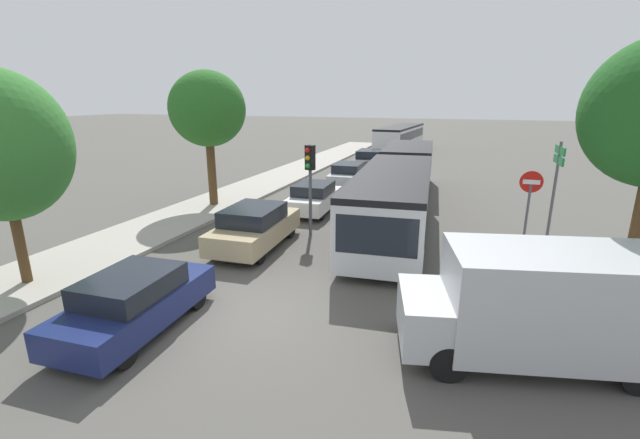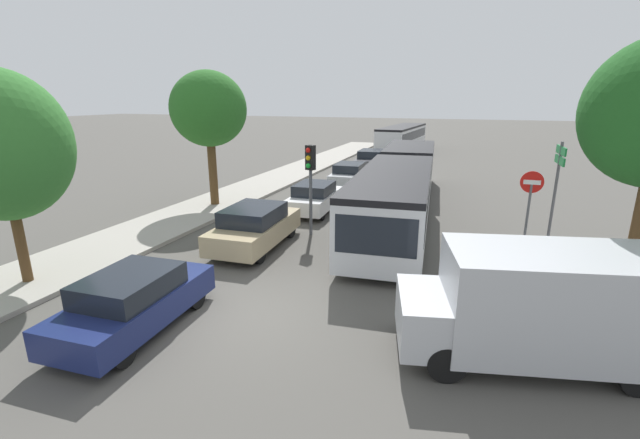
# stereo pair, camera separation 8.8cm
# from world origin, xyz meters

# --- Properties ---
(ground_plane) EXTENTS (200.00, 200.00, 0.00)m
(ground_plane) POSITION_xyz_m (0.00, 0.00, 0.00)
(ground_plane) COLOR #4F4C47
(kerb_strip_left) EXTENTS (3.20, 44.30, 0.14)m
(kerb_strip_left) POSITION_xyz_m (-6.87, 17.15, 0.07)
(kerb_strip_left) COLOR #9E998E
(kerb_strip_left) RESTS_ON ground
(articulated_bus) EXTENTS (3.84, 16.87, 2.48)m
(articulated_bus) POSITION_xyz_m (1.84, 10.71, 1.43)
(articulated_bus) COLOR silver
(articulated_bus) RESTS_ON ground
(city_bus_rear) EXTENTS (3.21, 11.11, 2.36)m
(city_bus_rear) POSITION_xyz_m (-1.97, 34.30, 1.36)
(city_bus_rear) COLOR silver
(city_bus_rear) RESTS_ON ground
(queued_car_navy) EXTENTS (1.85, 4.03, 1.37)m
(queued_car_navy) POSITION_xyz_m (-2.07, -1.44, 0.70)
(queued_car_navy) COLOR navy
(queued_car_navy) RESTS_ON ground
(queued_car_tan) EXTENTS (1.99, 4.34, 1.48)m
(queued_car_tan) POSITION_xyz_m (-2.15, 4.38, 0.75)
(queued_car_tan) COLOR tan
(queued_car_tan) RESTS_ON ground
(queued_car_white) EXTENTS (1.81, 3.93, 1.34)m
(queued_car_white) POSITION_xyz_m (-1.86, 9.56, 0.68)
(queued_car_white) COLOR white
(queued_car_white) RESTS_ON ground
(queued_car_silver) EXTENTS (1.83, 3.97, 1.35)m
(queued_car_silver) POSITION_xyz_m (-2.00, 15.78, 0.69)
(queued_car_silver) COLOR #B7BABF
(queued_car_silver) RESTS_ON ground
(queued_car_graphite) EXTENTS (1.96, 4.26, 1.45)m
(queued_car_graphite) POSITION_xyz_m (-2.07, 21.74, 0.74)
(queued_car_graphite) COLOR #47474C
(queued_car_graphite) RESTS_ON ground
(white_van) EXTENTS (5.31, 3.02, 2.31)m
(white_van) POSITION_xyz_m (6.26, 0.27, 1.24)
(white_van) COLOR #B7BABF
(white_van) RESTS_ON ground
(traffic_light) EXTENTS (0.37, 0.39, 3.40)m
(traffic_light) POSITION_xyz_m (-0.84, 6.34, 2.50)
(traffic_light) COLOR #56595E
(traffic_light) RESTS_ON ground
(no_entry_sign) EXTENTS (0.70, 0.08, 2.82)m
(no_entry_sign) POSITION_xyz_m (6.58, 6.68, 1.88)
(no_entry_sign) COLOR #56595E
(no_entry_sign) RESTS_ON ground
(direction_sign_post) EXTENTS (0.11, 1.40, 3.60)m
(direction_sign_post) POSITION_xyz_m (7.59, 8.59, 2.55)
(direction_sign_post) COLOR #56595E
(direction_sign_post) RESTS_ON ground
(tree_left_near) EXTENTS (3.39, 3.39, 5.82)m
(tree_left_near) POSITION_xyz_m (-6.58, -0.59, 3.77)
(tree_left_near) COLOR #51381E
(tree_left_near) RESTS_ON ground
(tree_left_mid) EXTENTS (3.43, 3.43, 6.25)m
(tree_left_mid) POSITION_xyz_m (-6.66, 8.83, 4.44)
(tree_left_mid) COLOR #51381E
(tree_left_mid) RESTS_ON ground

